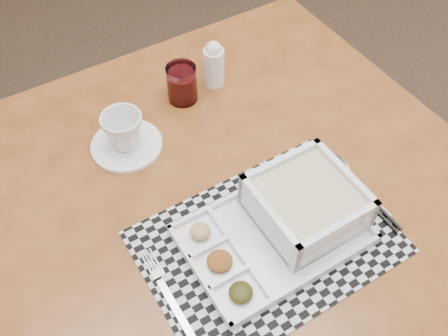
{
  "coord_description": "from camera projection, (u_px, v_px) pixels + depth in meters",
  "views": [
    {
      "loc": [
        -0.71,
        -1.19,
        1.54
      ],
      "look_at": [
        -0.48,
        -0.68,
        0.84
      ],
      "focal_mm": 40.0,
      "sensor_mm": 36.0,
      "label": 1
    }
  ],
  "objects": [
    {
      "name": "chopsticks",
      "position": [
        356.0,
        187.0,
        0.98
      ],
      "size": [
        0.05,
        0.24,
        0.01
      ],
      "color": "black",
      "rests_on": "placemat"
    },
    {
      "name": "juice_glass",
      "position": [
        182.0,
        85.0,
        1.12
      ],
      "size": [
        0.07,
        0.07,
        0.09
      ],
      "color": "white",
      "rests_on": "dining_table"
    },
    {
      "name": "cup",
      "position": [
        123.0,
        131.0,
        1.02
      ],
      "size": [
        0.09,
        0.09,
        0.08
      ],
      "primitive_type": "imported",
      "rotation": [
        0.0,
        0.0,
        0.07
      ],
      "color": "silver",
      "rests_on": "saucer"
    },
    {
      "name": "floor",
      "position": [
        261.0,
        143.0,
        2.07
      ],
      "size": [
        5.0,
        5.0,
        0.0
      ],
      "primitive_type": "plane",
      "color": "#2F1F17",
      "rests_on": "ground"
    },
    {
      "name": "dining_table",
      "position": [
        234.0,
        212.0,
        1.04
      ],
      "size": [
        1.11,
        1.11,
        0.75
      ],
      "color": "#54270F",
      "rests_on": "ground"
    },
    {
      "name": "saucer",
      "position": [
        127.0,
        145.0,
        1.05
      ],
      "size": [
        0.15,
        0.15,
        0.01
      ],
      "primitive_type": "cylinder",
      "color": "silver",
      "rests_on": "dining_table"
    },
    {
      "name": "serving_tray",
      "position": [
        296.0,
        213.0,
        0.9
      ],
      "size": [
        0.34,
        0.26,
        0.09
      ],
      "color": "silver",
      "rests_on": "placemat"
    },
    {
      "name": "fork",
      "position": [
        168.0,
        290.0,
        0.84
      ],
      "size": [
        0.04,
        0.19,
        0.0
      ],
      "color": "silver",
      "rests_on": "placemat"
    },
    {
      "name": "spoon",
      "position": [
        344.0,
        169.0,
        1.01
      ],
      "size": [
        0.04,
        0.18,
        0.01
      ],
      "color": "silver",
      "rests_on": "placemat"
    },
    {
      "name": "placemat",
      "position": [
        267.0,
        242.0,
        0.91
      ],
      "size": [
        0.48,
        0.37,
        0.0
      ],
      "primitive_type": "cube",
      "rotation": [
        0.0,
        0.0,
        0.12
      ],
      "color": "#ABABB3",
      "rests_on": "dining_table"
    },
    {
      "name": "creamer_bottle",
      "position": [
        214.0,
        64.0,
        1.14
      ],
      "size": [
        0.05,
        0.05,
        0.12
      ],
      "color": "silver",
      "rests_on": "dining_table"
    }
  ]
}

